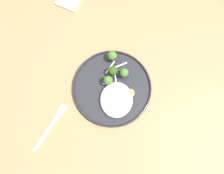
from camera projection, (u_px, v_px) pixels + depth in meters
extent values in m
plane|color=#2D2B28|center=(111.00, 106.00, 1.54)|extent=(6.00, 6.00, 0.00)
cube|color=#9E754C|center=(110.00, 77.00, 0.84)|extent=(1.40, 1.00, 0.04)
cylinder|color=#232328|center=(112.00, 88.00, 0.81)|extent=(0.29, 0.29, 0.01)
torus|color=black|center=(112.00, 87.00, 0.80)|extent=(0.29, 0.29, 0.01)
ellipsoid|color=beige|center=(117.00, 100.00, 0.78)|extent=(0.13, 0.12, 0.02)
cylinder|color=beige|center=(118.00, 92.00, 0.79)|extent=(0.03, 0.03, 0.01)
cylinder|color=#988766|center=(118.00, 91.00, 0.78)|extent=(0.03, 0.03, 0.00)
cylinder|color=beige|center=(123.00, 99.00, 0.78)|extent=(0.02, 0.02, 0.01)
cylinder|color=#988766|center=(124.00, 99.00, 0.78)|extent=(0.02, 0.02, 0.00)
cylinder|color=#DBB77A|center=(130.00, 93.00, 0.79)|extent=(0.03, 0.03, 0.01)
cylinder|color=#8E774F|center=(131.00, 93.00, 0.78)|extent=(0.03, 0.03, 0.00)
cylinder|color=#DBB77A|center=(116.00, 101.00, 0.78)|extent=(0.03, 0.03, 0.02)
cylinder|color=#8E774F|center=(116.00, 100.00, 0.77)|extent=(0.03, 0.03, 0.00)
cylinder|color=#E5C689|center=(123.00, 93.00, 0.79)|extent=(0.03, 0.03, 0.01)
cylinder|color=#958159|center=(123.00, 93.00, 0.78)|extent=(0.03, 0.03, 0.00)
cylinder|color=#89A356|center=(113.00, 73.00, 0.81)|extent=(0.02, 0.02, 0.02)
sphere|color=#2D4C19|center=(113.00, 71.00, 0.78)|extent=(0.03, 0.03, 0.03)
cylinder|color=#7A994C|center=(108.00, 82.00, 0.80)|extent=(0.02, 0.02, 0.02)
sphere|color=#42702D|center=(108.00, 80.00, 0.78)|extent=(0.03, 0.03, 0.03)
cylinder|color=#89A356|center=(124.00, 73.00, 0.81)|extent=(0.02, 0.02, 0.02)
sphere|color=#42702D|center=(124.00, 71.00, 0.78)|extent=(0.03, 0.03, 0.03)
cylinder|color=#89A356|center=(112.00, 58.00, 0.82)|extent=(0.02, 0.02, 0.02)
sphere|color=#42702D|center=(112.00, 56.00, 0.80)|extent=(0.04, 0.04, 0.04)
cube|color=silver|center=(121.00, 65.00, 0.82)|extent=(0.03, 0.05, 0.00)
cube|color=silver|center=(112.00, 67.00, 0.82)|extent=(0.05, 0.04, 0.00)
cube|color=silver|center=(115.00, 74.00, 0.81)|extent=(0.06, 0.01, 0.00)
cube|color=silver|center=(111.00, 84.00, 0.80)|extent=(0.01, 0.05, 0.00)
cube|color=silver|center=(47.00, 132.00, 0.77)|extent=(0.14, 0.08, 0.00)
cube|color=silver|center=(62.00, 110.00, 0.79)|extent=(0.04, 0.04, 0.00)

